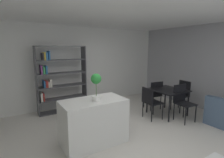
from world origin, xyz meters
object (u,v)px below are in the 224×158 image
(dining_table, at_px, (168,92))
(open_bookshelf, at_px, (58,78))
(potted_plant_on_island, at_px, (96,84))
(dining_chair_island_side, at_px, (150,100))
(dining_chair_far, at_px, (154,93))
(kitchen_island, at_px, (94,122))
(dining_chair_near, at_px, (182,99))
(dining_chair_window_side, at_px, (182,93))

(dining_table, bearing_deg, open_bookshelf, 144.09)
(potted_plant_on_island, distance_m, dining_chair_island_side, 1.98)
(open_bookshelf, xyz_separation_m, dining_chair_far, (2.62, -1.41, -0.51))
(kitchen_island, bearing_deg, dining_chair_near, -4.84)
(dining_chair_near, height_order, dining_chair_island_side, dining_chair_near)
(potted_plant_on_island, bearing_deg, kitchen_island, 119.71)
(dining_chair_near, xyz_separation_m, dining_chair_window_side, (0.66, 0.49, -0.02))
(dining_chair_far, bearing_deg, dining_chair_window_side, 151.06)
(kitchen_island, bearing_deg, open_bookshelf, 93.11)
(potted_plant_on_island, distance_m, dining_table, 2.57)
(dining_chair_island_side, xyz_separation_m, dining_chair_window_side, (1.34, -0.02, 0.03))
(dining_table, xyz_separation_m, dining_chair_island_side, (-0.67, 0.01, -0.14))
(dining_chair_island_side, bearing_deg, kitchen_island, 105.33)
(dining_table, bearing_deg, dining_chair_island_side, 179.11)
(potted_plant_on_island, height_order, open_bookshelf, open_bookshelf)
(dining_chair_window_side, bearing_deg, kitchen_island, -81.07)
(potted_plant_on_island, xyz_separation_m, dining_table, (2.48, 0.34, -0.58))
(open_bookshelf, relative_size, dining_table, 2.10)
(open_bookshelf, distance_m, dining_table, 3.27)
(potted_plant_on_island, bearing_deg, dining_chair_near, -3.44)
(open_bookshelf, height_order, dining_chair_near, open_bookshelf)
(kitchen_island, height_order, open_bookshelf, open_bookshelf)
(kitchen_island, bearing_deg, dining_chair_island_side, 8.94)
(potted_plant_on_island, xyz_separation_m, dining_chair_island_side, (1.81, 0.35, -0.72))
(dining_chair_island_side, bearing_deg, dining_table, -84.50)
(open_bookshelf, distance_m, dining_chair_far, 3.02)
(dining_chair_island_side, relative_size, dining_chair_window_side, 0.94)
(kitchen_island, xyz_separation_m, dining_chair_near, (2.52, -0.21, 0.12))
(dining_chair_far, xyz_separation_m, dining_chair_near, (0.02, -0.99, 0.04))
(dining_chair_far, bearing_deg, dining_chair_near, 98.85)
(open_bookshelf, bearing_deg, potted_plant_on_island, -86.05)
(kitchen_island, bearing_deg, dining_table, 6.35)
(open_bookshelf, bearing_deg, kitchen_island, -86.89)
(dining_table, bearing_deg, kitchen_island, -173.65)
(open_bookshelf, bearing_deg, dining_chair_far, -28.27)
(open_bookshelf, distance_m, dining_chair_near, 3.60)
(potted_plant_on_island, relative_size, dining_table, 0.56)
(kitchen_island, height_order, potted_plant_on_island, potted_plant_on_island)
(kitchen_island, xyz_separation_m, open_bookshelf, (-0.12, 2.19, 0.59))
(dining_chair_far, relative_size, dining_chair_island_side, 1.04)
(dining_chair_near, height_order, dining_chair_window_side, dining_chair_near)
(potted_plant_on_island, height_order, dining_chair_far, potted_plant_on_island)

